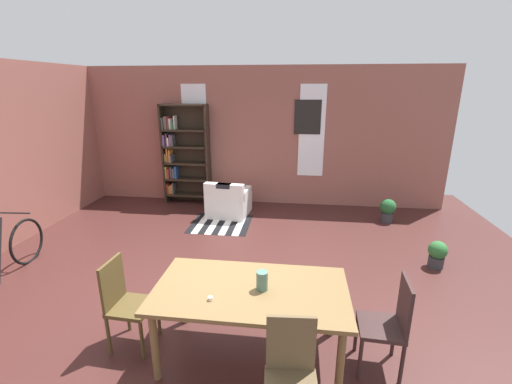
# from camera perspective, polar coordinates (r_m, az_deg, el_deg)

# --- Properties ---
(ground_plane) EXTENTS (9.71, 9.71, 0.00)m
(ground_plane) POSITION_cam_1_polar(r_m,az_deg,el_deg) (4.69, -7.00, -16.44)
(ground_plane) COLOR #41201E
(back_wall_brick) EXTENTS (8.37, 0.12, 3.01)m
(back_wall_brick) POSITION_cam_1_polar(r_m,az_deg,el_deg) (7.71, -0.54, 9.16)
(back_wall_brick) COLOR #97574C
(back_wall_brick) RESTS_ON ground
(window_pane_0) EXTENTS (0.55, 0.02, 1.95)m
(window_pane_0) POSITION_cam_1_polar(r_m,az_deg,el_deg) (7.90, -10.07, 10.20)
(window_pane_0) COLOR white
(window_pane_1) EXTENTS (0.55, 0.02, 1.95)m
(window_pane_1) POSITION_cam_1_polar(r_m,az_deg,el_deg) (7.56, 9.26, 9.92)
(window_pane_1) COLOR white
(dining_table) EXTENTS (1.83, 0.99, 0.76)m
(dining_table) POSITION_cam_1_polar(r_m,az_deg,el_deg) (3.41, -0.89, -16.91)
(dining_table) COLOR brown
(dining_table) RESTS_ON ground
(vase_on_table) EXTENTS (0.11, 0.11, 0.19)m
(vase_on_table) POSITION_cam_1_polar(r_m,az_deg,el_deg) (3.30, 1.02, -14.53)
(vase_on_table) COLOR #4C7266
(vase_on_table) RESTS_ON dining_table
(tealight_candle_0) EXTENTS (0.04, 0.04, 0.03)m
(tealight_candle_0) POSITION_cam_1_polar(r_m,az_deg,el_deg) (3.22, -7.61, -17.15)
(tealight_candle_0) COLOR silver
(tealight_candle_0) RESTS_ON dining_table
(dining_chair_head_right) EXTENTS (0.42, 0.42, 0.95)m
(dining_chair_head_right) POSITION_cam_1_polar(r_m,az_deg,el_deg) (3.59, 21.31, -19.53)
(dining_chair_head_right) COLOR #352221
(dining_chair_head_right) RESTS_ON ground
(dining_chair_near_right) EXTENTS (0.43, 0.43, 0.95)m
(dining_chair_near_right) POSITION_cam_1_polar(r_m,az_deg,el_deg) (2.93, 5.82, -28.06)
(dining_chair_near_right) COLOR brown
(dining_chair_near_right) RESTS_ON ground
(dining_chair_head_left) EXTENTS (0.42, 0.42, 0.95)m
(dining_chair_head_left) POSITION_cam_1_polar(r_m,az_deg,el_deg) (3.87, -21.00, -16.52)
(dining_chair_head_left) COLOR #4D3D1E
(dining_chair_head_left) RESTS_ON ground
(bookshelf_tall) EXTENTS (1.04, 0.31, 2.22)m
(bookshelf_tall) POSITION_cam_1_polar(r_m,az_deg,el_deg) (7.90, -12.12, 6.25)
(bookshelf_tall) COLOR #2D2319
(bookshelf_tall) RESTS_ON ground
(armchair_white) EXTENTS (0.87, 0.87, 0.75)m
(armchair_white) POSITION_cam_1_polar(r_m,az_deg,el_deg) (7.14, -4.60, -1.69)
(armchair_white) COLOR silver
(armchair_white) RESTS_ON ground
(bicycle_second) EXTENTS (0.44, 1.73, 0.90)m
(bicycle_second) POSITION_cam_1_polar(r_m,az_deg,el_deg) (5.93, -36.74, -8.58)
(bicycle_second) COLOR black
(bicycle_second) RESTS_ON ground
(potted_plant_by_shelf) EXTENTS (0.31, 0.31, 0.46)m
(potted_plant_by_shelf) POSITION_cam_1_polar(r_m,az_deg,el_deg) (7.26, 21.07, -2.70)
(potted_plant_by_shelf) COLOR #333338
(potted_plant_by_shelf) RESTS_ON ground
(potted_plant_corner) EXTENTS (0.27, 0.27, 0.41)m
(potted_plant_corner) POSITION_cam_1_polar(r_m,az_deg,el_deg) (5.80, 27.93, -9.03)
(potted_plant_corner) COLOR #333338
(potted_plant_corner) RESTS_ON ground
(striped_rug) EXTENTS (1.14, 1.05, 0.01)m
(striped_rug) POSITION_cam_1_polar(r_m,az_deg,el_deg) (6.78, -5.90, -5.27)
(striped_rug) COLOR black
(striped_rug) RESTS_ON ground
(framed_picture) EXTENTS (0.56, 0.03, 0.72)m
(framed_picture) POSITION_cam_1_polar(r_m,az_deg,el_deg) (7.52, 8.59, 12.22)
(framed_picture) COLOR black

